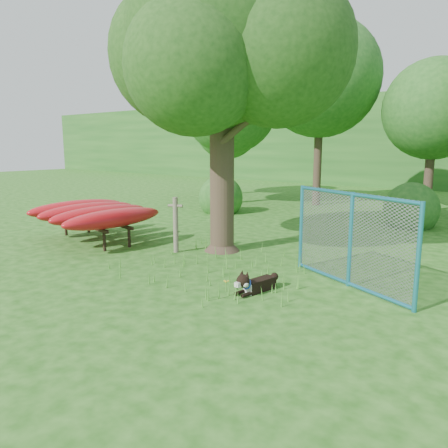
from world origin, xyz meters
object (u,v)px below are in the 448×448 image
Objects in this scene: oak_tree at (222,43)px; husky_dog at (254,284)px; kayak_rack at (95,213)px; fence_section at (350,240)px.

husky_dog is at bearing -40.95° from oak_tree.
oak_tree is 2.16× the size of kayak_rack.
kayak_rack is 3.35× the size of husky_dog.
oak_tree is 6.03m from husky_dog.
kayak_rack is (-3.55, -1.39, -4.33)m from oak_tree.
fence_section is at bearing 58.84° from husky_dog.
husky_dog is (6.11, -0.84, -0.64)m from kayak_rack.
oak_tree is 7.24× the size of husky_dog.
kayak_rack is 7.36m from fence_section.
husky_dog is at bearing 3.20° from kayak_rack.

